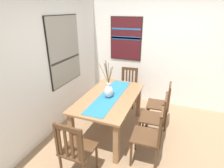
% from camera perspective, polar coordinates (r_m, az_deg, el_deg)
% --- Properties ---
extents(ground_plane, '(6.40, 6.40, 0.03)m').
position_cam_1_polar(ground_plane, '(3.41, 10.52, -19.30)').
color(ground_plane, '#8E7051').
extents(wall_back, '(6.40, 0.12, 2.70)m').
position_cam_1_polar(wall_back, '(3.47, -19.51, 6.43)').
color(wall_back, silver).
rests_on(wall_back, ground_plane).
extents(wall_side, '(0.12, 6.40, 2.70)m').
position_cam_1_polar(wall_side, '(4.50, 16.40, 10.27)').
color(wall_side, silver).
rests_on(wall_side, ground_plane).
extents(dining_table, '(1.62, 0.93, 0.75)m').
position_cam_1_polar(dining_table, '(3.40, -0.64, -5.49)').
color(dining_table, '#8E6642').
rests_on(dining_table, ground_plane).
extents(table_runner, '(1.49, 0.36, 0.01)m').
position_cam_1_polar(table_runner, '(3.35, -0.65, -3.72)').
color(table_runner, '#236B93').
rests_on(table_runner, dining_table).
extents(centerpiece_vase, '(0.28, 0.18, 0.73)m').
position_cam_1_polar(centerpiece_vase, '(3.25, -1.08, -2.01)').
color(centerpiece_vase, silver).
rests_on(centerpiece_vase, dining_table).
extents(chair_0, '(0.44, 0.44, 0.91)m').
position_cam_1_polar(chair_0, '(3.76, 15.01, -6.06)').
color(chair_0, '#4C301C').
rests_on(chair_0, ground_plane).
extents(chair_1, '(0.45, 0.45, 0.91)m').
position_cam_1_polar(chair_1, '(4.49, 5.07, -0.44)').
color(chair_1, '#4C301C').
rests_on(chair_1, ground_plane).
extents(chair_2, '(0.43, 0.43, 0.96)m').
position_cam_1_polar(chair_2, '(2.62, -11.22, -19.47)').
color(chair_2, '#4C301C').
rests_on(chair_2, ground_plane).
extents(chair_3, '(0.44, 0.44, 0.93)m').
position_cam_1_polar(chair_3, '(2.87, 11.82, -15.43)').
color(chair_3, '#4C301C').
rests_on(chair_3, ground_plane).
extents(chair_4, '(0.43, 0.43, 0.91)m').
position_cam_1_polar(chair_4, '(3.31, 13.56, -9.97)').
color(chair_4, '#4C301C').
rests_on(chair_4, ground_plane).
extents(painting_on_back_wall, '(0.99, 0.05, 1.33)m').
position_cam_1_polar(painting_on_back_wall, '(3.75, -14.58, 9.99)').
color(painting_on_back_wall, black).
extents(painting_on_side_wall, '(0.05, 0.78, 1.03)m').
position_cam_1_polar(painting_on_side_wall, '(4.57, 4.36, 13.90)').
color(painting_on_side_wall, black).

